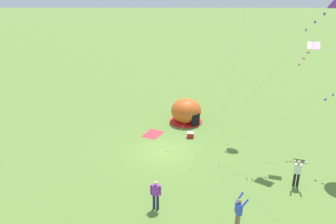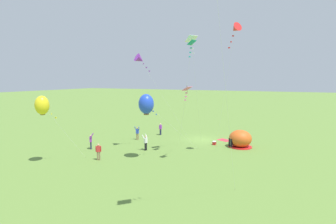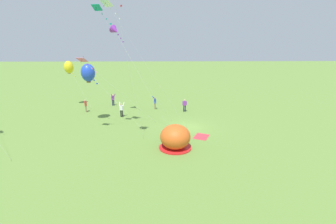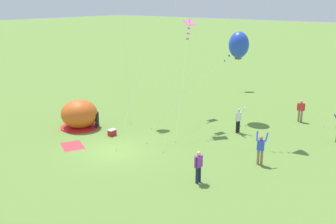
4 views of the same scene
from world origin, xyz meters
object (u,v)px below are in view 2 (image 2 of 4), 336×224
kite_white (192,42)px  popup_tent (240,139)px  kite_blue (146,104)px  cooler_box (214,143)px  kite_pink (187,92)px  kite_red (235,29)px  kite_yellow (42,105)px  kite_purple (140,59)px  person_watching_sky (98,151)px  person_flying_kite (146,142)px  kite_teal (191,48)px  person_strolling (137,133)px  person_near_tent (91,141)px  person_with_toddler (160,128)px

kite_white → popup_tent: bearing=-126.4°
popup_tent → kite_blue: kite_blue is taller
cooler_box → kite_pink: kite_pink is taller
kite_red → kite_yellow: kite_red is taller
kite_purple → kite_yellow: 11.09m
person_watching_sky → kite_pink: kite_pink is taller
person_flying_kite → kite_white: bearing=-176.3°
person_flying_kite → kite_teal: 11.74m
popup_tent → person_strolling: bearing=8.5°
person_near_tent → kite_teal: (-11.67, -1.96, 10.33)m
kite_pink → kite_yellow: bearing=27.7°
kite_red → person_flying_kite: bearing=8.5°
person_flying_kite → kite_red: size_ratio=0.14×
kite_purple → kite_yellow: bearing=54.1°
kite_red → kite_pink: (3.79, 3.48, -6.16)m
person_strolling → person_watching_sky: size_ratio=1.10×
person_flying_kite → kite_pink: size_ratio=0.25×
cooler_box → kite_yellow: bearing=48.1°
person_with_toddler → kite_blue: 13.01m
person_strolling → person_near_tent: (2.44, 6.42, 0.00)m
kite_purple → kite_teal: kite_teal is taller
popup_tent → kite_purple: (10.11, 6.42, 9.39)m
cooler_box → kite_purple: (6.99, 6.20, 10.16)m
kite_white → kite_yellow: bearing=36.8°
person_strolling → kite_yellow: kite_yellow is taller
kite_white → kite_purple: (5.84, 0.63, -1.58)m
person_watching_sky → kite_white: 14.65m
cooler_box → kite_white: (1.15, 5.57, 11.75)m
kite_blue → kite_teal: 7.24m
kite_blue → person_near_tent: bearing=-6.1°
cooler_box → kite_red: (-3.04, 4.49, 12.96)m
person_near_tent → kite_pink: (-11.90, -0.22, 6.02)m
person_flying_kite → kite_teal: bearing=176.8°
kite_blue → kite_pink: bearing=-164.4°
person_flying_kite → kite_yellow: 11.59m
popup_tent → cooler_box: 3.23m
kite_purple → kite_white: bearing=-173.9°
person_with_toddler → kite_teal: size_ratio=0.14×
cooler_box → kite_pink: (0.74, 7.97, 6.80)m
kite_red → kite_white: 4.49m
person_watching_sky → kite_white: kite_white is taller
popup_tent → kite_yellow: kite_yellow is taller
kite_teal → cooler_box: bearing=-98.9°
popup_tent → person_watching_sky: popup_tent is taller
person_with_toddler → person_near_tent: 11.21m
popup_tent → person_flying_kite: size_ratio=1.49×
kite_blue → kite_purple: kite_purple is taller
person_with_toddler → kite_purple: kite_purple is taller
person_strolling → kite_yellow: size_ratio=0.28×
kite_red → kite_purple: kite_red is taller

